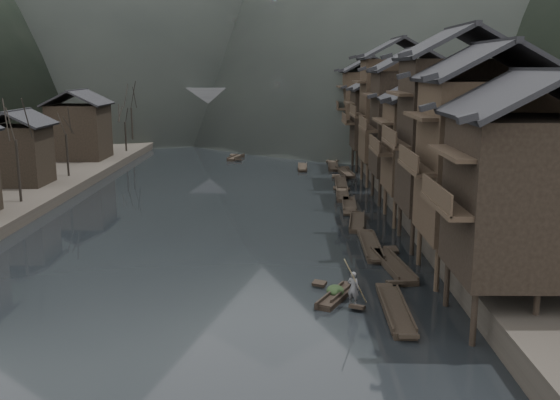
{
  "coord_description": "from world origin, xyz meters",
  "views": [
    {
      "loc": [
        5.79,
        -36.72,
        12.31
      ],
      "look_at": [
        5.28,
        9.42,
        2.5
      ],
      "focal_mm": 40.0,
      "sensor_mm": 36.0,
      "label": 1
    }
  ],
  "objects": [
    {
      "name": "left_houses",
      "position": [
        -20.5,
        20.12,
        5.66
      ],
      "size": [
        8.1,
        53.2,
        8.73
      ],
      "color": "black",
      "rests_on": "left_bank"
    },
    {
      "name": "bamboo_pole",
      "position": [
        9.46,
        -5.98,
        3.95
      ],
      "size": [
        1.68,
        2.25,
        3.45
      ],
      "primitive_type": "cylinder",
      "rotation": [
        0.67,
        0.0,
        -0.64
      ],
      "color": "#8C7A51",
      "rests_on": "boatman"
    },
    {
      "name": "stilt_houses",
      "position": [
        17.28,
        19.29,
        8.69
      ],
      "size": [
        9.0,
        67.6,
        15.6
      ],
      "color": "black",
      "rests_on": "ground"
    },
    {
      "name": "hero_sampan",
      "position": [
        8.55,
        -4.58,
        0.2
      ],
      "size": [
        2.69,
        4.34,
        0.43
      ],
      "color": "black",
      "rests_on": "water"
    },
    {
      "name": "cargo_heap",
      "position": [
        8.46,
        -4.4,
        0.72
      ],
      "size": [
        0.98,
        1.29,
        0.59
      ],
      "primitive_type": "ellipsoid",
      "color": "black",
      "rests_on": "hero_sampan"
    },
    {
      "name": "bare_trees",
      "position": [
        -17.0,
        27.26,
        6.34
      ],
      "size": [
        3.83,
        72.43,
        7.66
      ],
      "color": "black",
      "rests_on": "left_bank"
    },
    {
      "name": "right_bank",
      "position": [
        35.0,
        40.0,
        0.9
      ],
      "size": [
        40.0,
        200.0,
        1.8
      ],
      "primitive_type": "cube",
      "color": "#2D2823",
      "rests_on": "ground"
    },
    {
      "name": "moored_sampans",
      "position": [
        11.8,
        21.02,
        0.2
      ],
      "size": [
        3.14,
        61.67,
        0.47
      ],
      "color": "black",
      "rests_on": "water"
    },
    {
      "name": "boatman",
      "position": [
        9.26,
        -5.98,
        1.33
      ],
      "size": [
        0.78,
        0.72,
        1.8
      ],
      "primitive_type": "imported",
      "rotation": [
        0.0,
        0.0,
        2.58
      ],
      "color": "#4C4C4E",
      "rests_on": "hero_sampan"
    },
    {
      "name": "midriver_boats",
      "position": [
        0.62,
        50.37,
        0.2
      ],
      "size": [
        14.7,
        28.46,
        0.44
      ],
      "color": "black",
      "rests_on": "water"
    },
    {
      "name": "stone_bridge",
      "position": [
        -0.0,
        72.0,
        5.11
      ],
      "size": [
        40.0,
        6.0,
        9.0
      ],
      "color": "#4C4C4F",
      "rests_on": "ground"
    },
    {
      "name": "water",
      "position": [
        0.0,
        0.0,
        0.0
      ],
      "size": [
        300.0,
        300.0,
        0.0
      ],
      "primitive_type": "plane",
      "color": "black",
      "rests_on": "ground"
    }
  ]
}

